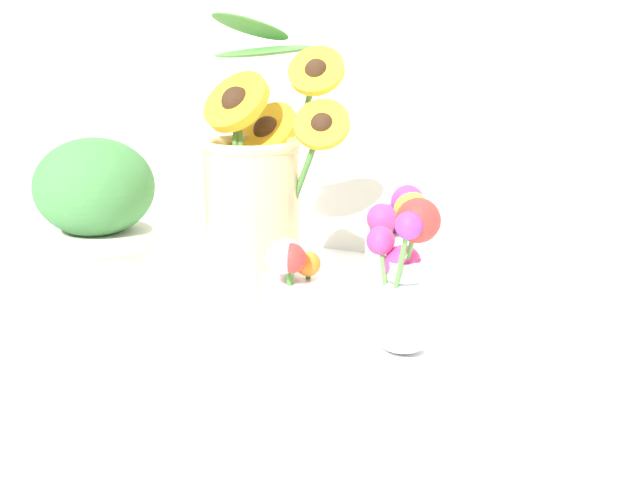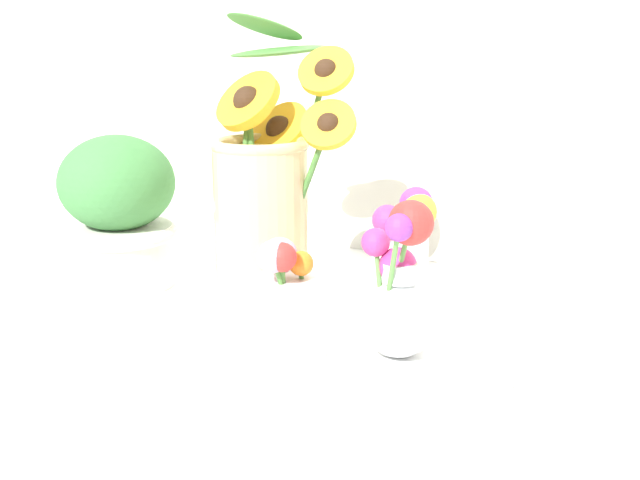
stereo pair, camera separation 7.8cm
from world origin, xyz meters
name	(u,v)px [view 1 (the left image)]	position (x,y,z in m)	size (l,w,h in m)	color
ground_plane	(245,377)	(0.00, 0.00, 0.00)	(6.00, 6.00, 0.00)	white
serving_tray	(320,339)	(0.04, 0.10, 0.01)	(0.42, 0.42, 0.02)	white
mason_jar_sunflowers	(255,201)	(-0.07, 0.15, 0.14)	(0.21, 0.18, 0.35)	#D1B77A
vase_small_center	(295,305)	(0.04, 0.03, 0.07)	(0.07, 0.08, 0.12)	white
vase_bulb_right	(405,293)	(0.14, 0.08, 0.08)	(0.08, 0.08, 0.16)	white
vase_small_back	(395,248)	(0.08, 0.21, 0.09)	(0.07, 0.08, 0.14)	white
potted_plant	(97,215)	(-0.31, 0.14, 0.10)	(0.15, 0.15, 0.21)	beige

